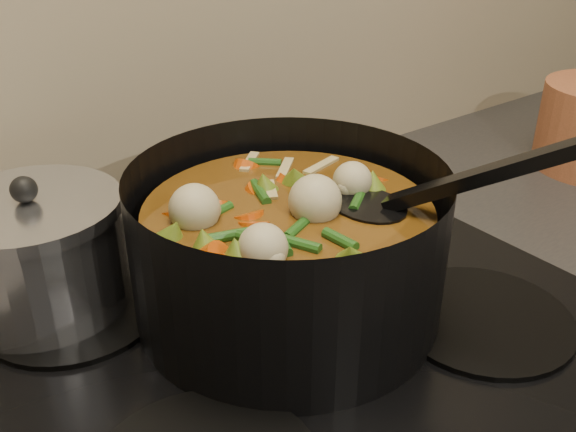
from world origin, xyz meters
TOP-DOWN VIEW (x-y plane):
  - stovetop at (0.00, 1.93)m, footprint 0.62×0.54m
  - stockpot at (0.02, 1.93)m, footprint 0.36×0.41m
  - saucepan at (-0.18, 2.09)m, footprint 0.18×0.18m

SIDE VIEW (x-z plane):
  - stovetop at x=0.00m, z-range 0.91..0.93m
  - saucepan at x=-0.18m, z-range 0.92..1.06m
  - stockpot at x=0.02m, z-range 0.89..1.11m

